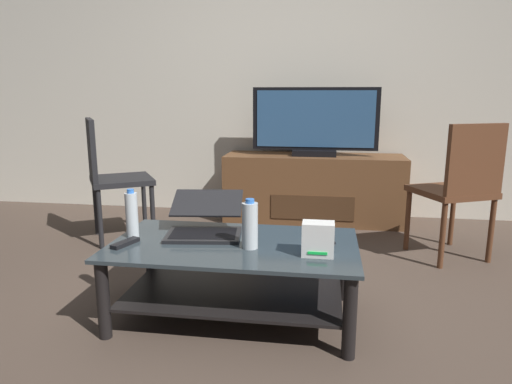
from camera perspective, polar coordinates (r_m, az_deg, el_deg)
name	(u,v)px	position (r m, az deg, el deg)	size (l,w,h in m)	color
ground_plane	(245,318)	(2.40, -1.39, -15.47)	(7.68, 7.68, 0.00)	#4C3D33
back_wall	(286,61)	(4.32, 3.82, 15.98)	(6.40, 0.12, 2.80)	beige
coffee_table	(234,266)	(2.31, -2.72, -9.20)	(1.21, 0.68, 0.39)	#2D383D
media_cabinet	(313,188)	(4.06, 7.16, 0.44)	(1.54, 0.47, 0.59)	brown
television	(315,123)	(3.96, 7.37, 8.48)	(1.06, 0.20, 0.58)	black
dining_chair	(460,184)	(3.31, 24.09, 0.87)	(0.58, 0.58, 0.93)	#59331E
side_chair	(110,172)	(3.63, -17.75, 2.33)	(0.61, 0.61, 0.93)	black
laptop	(205,221)	(2.42, -6.35, -3.66)	(0.43, 0.47, 0.19)	black
router_box	(318,239)	(2.09, 7.73, -5.82)	(0.14, 0.10, 0.15)	white
water_bottle_near	(250,225)	(2.16, -0.76, -4.13)	(0.08, 0.08, 0.24)	silver
water_bottle_far	(132,214)	(2.41, -15.21, -2.72)	(0.06, 0.06, 0.25)	silver
cell_phone	(324,239)	(2.32, 8.43, -5.86)	(0.07, 0.14, 0.01)	black
tv_remote	(125,243)	(2.32, -15.98, -6.14)	(0.04, 0.16, 0.02)	black
soundbar_remote	(317,230)	(2.45, 7.57, -4.77)	(0.04, 0.16, 0.02)	#2D2D30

